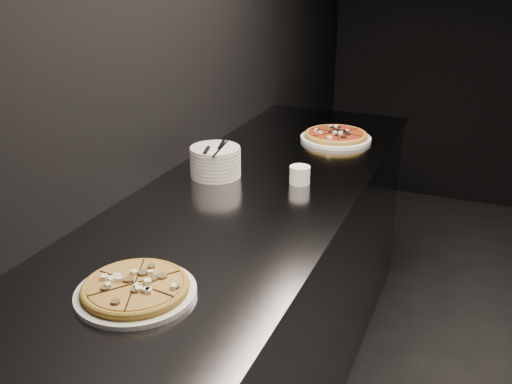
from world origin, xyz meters
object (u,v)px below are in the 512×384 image
at_px(counter, 250,302).
at_px(cutlery, 215,148).
at_px(pizza_mushroom, 136,289).
at_px(pizza_tomato, 336,136).
at_px(plate_stack, 215,161).
at_px(ramekin, 300,174).

relative_size(counter, cutlery, 12.17).
xyz_separation_m(pizza_mushroom, pizza_tomato, (0.11, 1.43, 0.00)).
xyz_separation_m(plate_stack, cutlery, (0.01, -0.01, 0.06)).
bearing_deg(pizza_mushroom, counter, 90.68).
distance_m(pizza_tomato, cutlery, 0.70).
bearing_deg(ramekin, counter, -134.85).
xyz_separation_m(plate_stack, ramekin, (0.32, 0.04, -0.02)).
bearing_deg(pizza_tomato, ramekin, -88.08).
bearing_deg(cutlery, ramekin, -4.90).
bearing_deg(cutlery, pizza_tomato, 49.32).
bearing_deg(pizza_tomato, counter, -99.72).
height_order(counter, pizza_tomato, pizza_tomato).
distance_m(pizza_tomato, plate_stack, 0.68).
relative_size(pizza_mushroom, plate_stack, 1.59).
distance_m(pizza_tomato, ramekin, 0.57).
xyz_separation_m(counter, ramekin, (0.14, 0.14, 0.49)).
distance_m(pizza_mushroom, plate_stack, 0.84).
relative_size(plate_stack, ramekin, 2.50).
xyz_separation_m(cutlery, ramekin, (0.31, 0.06, -0.08)).
height_order(plate_stack, ramekin, plate_stack).
relative_size(pizza_mushroom, pizza_tomato, 0.92).
bearing_deg(plate_stack, counter, -28.32).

